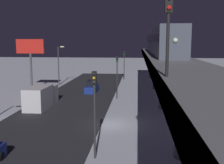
{
  "coord_description": "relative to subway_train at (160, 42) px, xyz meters",
  "views": [
    {
      "loc": [
        -2.99,
        27.12,
        8.43
      ],
      "look_at": [
        1.51,
        -20.78,
        1.37
      ],
      "focal_mm": 43.87,
      "sensor_mm": 36.0,
      "label": 1
    }
  ],
  "objects": [
    {
      "name": "traffic_light_mid",
      "position": [
        6.45,
        4.17,
        -4.31
      ],
      "size": [
        0.32,
        0.44,
        6.4
      ],
      "color": "#2D2D2D",
      "rests_on": "ground_plane"
    },
    {
      "name": "commercial_billboard",
      "position": [
        21.62,
        -0.9,
        -1.67
      ],
      "size": [
        4.8,
        0.36,
        8.9
      ],
      "color": "#4C4C51",
      "rests_on": "ground_plane"
    },
    {
      "name": "traffic_light_near",
      "position": [
        6.45,
        25.49,
        -4.31
      ],
      "size": [
        0.32,
        0.44,
        6.4
      ],
      "color": "#2D2D2D",
      "rests_on": "ground_plane"
    },
    {
      "name": "box_truck",
      "position": [
        15.95,
        10.14,
        -7.15
      ],
      "size": [
        2.4,
        7.4,
        2.8
      ],
      "color": "silver",
      "rests_on": "ground_plane"
    },
    {
      "name": "traffic_light_far",
      "position": [
        6.45,
        -17.16,
        -4.31
      ],
      "size": [
        0.32,
        0.44,
        6.4
      ],
      "color": "#2D2D2D",
      "rests_on": "ground_plane"
    },
    {
      "name": "subway_train",
      "position": [
        0.0,
        0.0,
        0.0
      ],
      "size": [
        2.94,
        36.87,
        3.4
      ],
      "color": "#4C5160",
      "rests_on": "elevated_railway"
    },
    {
      "name": "sedan_blue_2",
      "position": [
        11.15,
        -1.1,
        -7.7
      ],
      "size": [
        1.8,
        4.58,
        1.97
      ],
      "rotation": [
        0.0,
        0.0,
        3.14
      ],
      "color": "navy",
      "rests_on": "ground_plane"
    },
    {
      "name": "street_lamp_far",
      "position": [
        18.62,
        -7.87,
        -3.69
      ],
      "size": [
        1.35,
        0.44,
        7.65
      ],
      "color": "#38383D",
      "rests_on": "ground_plane"
    },
    {
      "name": "avenue_asphalt",
      "position": [
        12.55,
        17.13,
        -8.5
      ],
      "size": [
        11.0,
        90.61,
        0.01
      ],
      "primitive_type": "cube",
      "color": "#28282D",
      "rests_on": "ground_plane"
    },
    {
      "name": "rail_signal",
      "position": [
        1.99,
        30.61,
        0.95
      ],
      "size": [
        0.36,
        0.41,
        4.0
      ],
      "color": "black",
      "rests_on": "elevated_railway"
    },
    {
      "name": "ground_plane",
      "position": [
        6.42,
        17.13,
        -8.5
      ],
      "size": [
        240.0,
        240.0,
        0.0
      ],
      "primitive_type": "plane",
      "color": "silver"
    },
    {
      "name": "elevated_railway",
      "position": [
        0.09,
        17.13,
        -2.7
      ],
      "size": [
        5.0,
        90.61,
        6.72
      ],
      "color": "slate",
      "rests_on": "ground_plane"
    }
  ]
}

